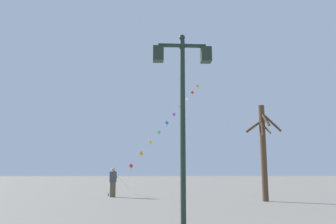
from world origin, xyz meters
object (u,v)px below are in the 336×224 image
at_px(twin_lantern_lamp_post, 182,92).
at_px(kite_flyer, 113,181).
at_px(kite_train, 165,125).
at_px(bare_tree, 263,148).

relative_size(twin_lantern_lamp_post, kite_flyer, 3.01).
bearing_deg(twin_lantern_lamp_post, kite_train, 88.66).
bearing_deg(kite_flyer, twin_lantern_lamp_post, -136.96).
distance_m(twin_lantern_lamp_post, bare_tree, 10.08).
xyz_separation_m(kite_flyer, bare_tree, (8.05, -3.24, 1.77)).
distance_m(kite_train, bare_tree, 10.98).
distance_m(twin_lantern_lamp_post, kite_train, 18.37).
bearing_deg(kite_train, kite_flyer, -118.04).
bearing_deg(kite_flyer, bare_tree, -82.93).
height_order(kite_flyer, bare_tree, bare_tree).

